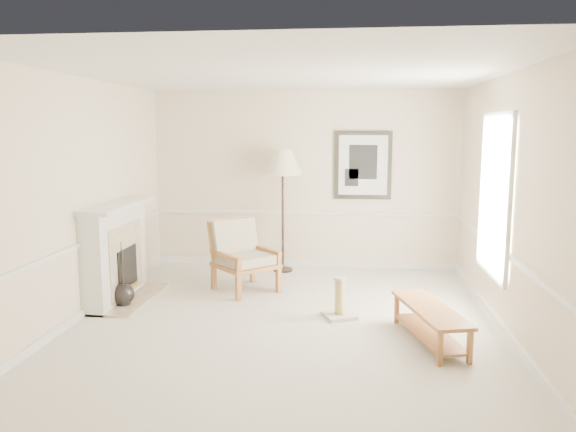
{
  "coord_description": "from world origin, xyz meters",
  "views": [
    {
      "loc": [
        0.73,
        -6.43,
        2.27
      ],
      "look_at": [
        -0.05,
        0.7,
        1.16
      ],
      "focal_mm": 35.0,
      "sensor_mm": 36.0,
      "label": 1
    }
  ],
  "objects_px": {
    "armchair": "(241,252)",
    "scratching_post": "(339,305)",
    "floor_lamp": "(283,166)",
    "floor_vase": "(123,295)",
    "bench": "(430,319)"
  },
  "relations": [
    {
      "from": "floor_lamp",
      "to": "scratching_post",
      "type": "relative_size",
      "value": 3.85
    },
    {
      "from": "floor_vase",
      "to": "scratching_post",
      "type": "relative_size",
      "value": 1.69
    },
    {
      "from": "floor_lamp",
      "to": "scratching_post",
      "type": "height_order",
      "value": "floor_lamp"
    },
    {
      "from": "floor_lamp",
      "to": "armchair",
      "type": "bearing_deg",
      "value": -112.78
    },
    {
      "from": "floor_lamp",
      "to": "bench",
      "type": "xyz_separation_m",
      "value": [
        1.93,
        -2.89,
        -1.44
      ]
    },
    {
      "from": "bench",
      "to": "scratching_post",
      "type": "height_order",
      "value": "scratching_post"
    },
    {
      "from": "floor_vase",
      "to": "scratching_post",
      "type": "xyz_separation_m",
      "value": [
        2.79,
        -0.13,
        0.0
      ]
    },
    {
      "from": "floor_vase",
      "to": "floor_lamp",
      "type": "height_order",
      "value": "floor_lamp"
    },
    {
      "from": "floor_vase",
      "to": "scratching_post",
      "type": "bearing_deg",
      "value": -2.57
    },
    {
      "from": "armchair",
      "to": "scratching_post",
      "type": "relative_size",
      "value": 2.17
    },
    {
      "from": "scratching_post",
      "to": "floor_lamp",
      "type": "bearing_deg",
      "value": 113.34
    },
    {
      "from": "armchair",
      "to": "floor_lamp",
      "type": "relative_size",
      "value": 0.56
    },
    {
      "from": "floor_lamp",
      "to": "bench",
      "type": "relative_size",
      "value": 1.38
    },
    {
      "from": "floor_vase",
      "to": "floor_lamp",
      "type": "bearing_deg",
      "value": 48.56
    },
    {
      "from": "floor_lamp",
      "to": "bench",
      "type": "distance_m",
      "value": 3.77
    }
  ]
}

